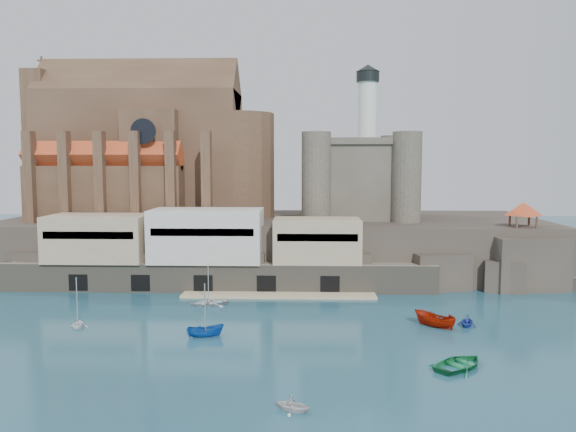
# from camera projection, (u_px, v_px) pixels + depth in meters

# --- Properties ---
(ground) EXTENTS (300.00, 300.00, 0.00)m
(ground) POSITION_uv_depth(u_px,v_px,m) (255.00, 331.00, 68.94)
(ground) COLOR #1A4557
(ground) RESTS_ON ground
(promontory) EXTENTS (100.00, 36.00, 10.00)m
(promontory) POSITION_uv_depth(u_px,v_px,m) (273.00, 244.00, 107.64)
(promontory) COLOR #2C2621
(promontory) RESTS_ON ground
(quay) EXTENTS (70.00, 12.00, 13.05)m
(quay) POSITION_uv_depth(u_px,v_px,m) (206.00, 252.00, 91.63)
(quay) COLOR #706959
(quay) RESTS_ON ground
(church) EXTENTS (47.00, 25.93, 30.51)m
(church) POSITION_uv_depth(u_px,v_px,m) (151.00, 154.00, 109.20)
(church) COLOR #493222
(church) RESTS_ON promontory
(castle_keep) EXTENTS (21.20, 21.20, 29.30)m
(castle_keep) POSITION_uv_depth(u_px,v_px,m) (358.00, 174.00, 107.53)
(castle_keep) COLOR #4C463B
(castle_keep) RESTS_ON promontory
(rock_outcrop) EXTENTS (14.50, 10.50, 8.70)m
(rock_outcrop) POSITION_uv_depth(u_px,v_px,m) (522.00, 263.00, 92.93)
(rock_outcrop) COLOR #2C2621
(rock_outcrop) RESTS_ON ground
(pavilion) EXTENTS (6.40, 6.40, 5.40)m
(pavilion) POSITION_uv_depth(u_px,v_px,m) (523.00, 211.00, 92.25)
(pavilion) COLOR #493222
(pavilion) RESTS_ON rock_outcrop
(boat_1) EXTENTS (2.57, 3.17, 3.19)m
(boat_1) POSITION_uv_depth(u_px,v_px,m) (293.00, 411.00, 46.89)
(boat_1) COLOR silver
(boat_1) RESTS_ON ground
(boat_2) EXTENTS (2.05, 2.01, 4.42)m
(boat_2) POSITION_uv_depth(u_px,v_px,m) (205.00, 336.00, 66.84)
(boat_2) COLOR #10459E
(boat_2) RESTS_ON ground
(boat_3) EXTENTS (4.10, 4.45, 6.58)m
(boat_3) POSITION_uv_depth(u_px,v_px,m) (460.00, 367.00, 56.77)
(boat_3) COLOR #197D44
(boat_3) RESTS_ON ground
(boat_4) EXTENTS (2.94, 2.13, 3.10)m
(boat_4) POSITION_uv_depth(u_px,v_px,m) (78.00, 327.00, 70.38)
(boat_4) COLOR white
(boat_4) RESTS_ON ground
(boat_5) EXTENTS (2.99, 2.99, 5.57)m
(boat_5) POSITION_uv_depth(u_px,v_px,m) (434.00, 327.00, 70.75)
(boat_5) COLOR #9A1702
(boat_5) RESTS_ON ground
(boat_6) EXTENTS (2.34, 4.11, 5.53)m
(boat_6) POSITION_uv_depth(u_px,v_px,m) (209.00, 305.00, 81.57)
(boat_6) COLOR silver
(boat_6) RESTS_ON ground
(boat_7) EXTENTS (3.37, 2.85, 3.35)m
(boat_7) POSITION_uv_depth(u_px,v_px,m) (467.00, 326.00, 71.14)
(boat_7) COLOR #1E3598
(boat_7) RESTS_ON ground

